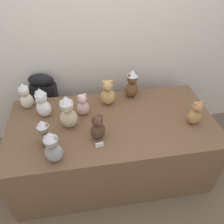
# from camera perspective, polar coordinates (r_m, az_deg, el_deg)

# --- Properties ---
(ground_plane) EXTENTS (10.00, 10.00, 0.00)m
(ground_plane) POSITION_cam_1_polar(r_m,az_deg,el_deg) (2.49, 0.96, -19.05)
(ground_plane) COLOR brown
(wall_back) EXTENTS (7.00, 0.08, 2.60)m
(wall_back) POSITION_cam_1_polar(r_m,az_deg,el_deg) (2.38, -2.96, 19.81)
(wall_back) COLOR silver
(wall_back) RESTS_ON ground_plane
(display_table) EXTENTS (1.99, 0.97, 0.74)m
(display_table) POSITION_cam_1_polar(r_m,az_deg,el_deg) (2.33, 0.00, -9.17)
(display_table) COLOR brown
(display_table) RESTS_ON ground_plane
(instrument_case) EXTENTS (0.29, 0.16, 0.97)m
(instrument_case) POSITION_cam_1_polar(r_m,az_deg,el_deg) (2.71, -16.73, 0.94)
(instrument_case) COLOR black
(instrument_case) RESTS_ON ground_plane
(teddy_bear_honey) EXTENTS (0.15, 0.13, 0.29)m
(teddy_bear_honey) POSITION_cam_1_polar(r_m,az_deg,el_deg) (2.18, -1.16, 5.01)
(teddy_bear_honey) COLOR tan
(teddy_bear_honey) RESTS_ON display_table
(teddy_bear_chestnut) EXTENTS (0.18, 0.17, 0.33)m
(teddy_bear_chestnut) POSITION_cam_1_polar(r_m,az_deg,el_deg) (2.28, 5.34, 7.45)
(teddy_bear_chestnut) COLOR brown
(teddy_bear_chestnut) RESTS_ON display_table
(teddy_bear_sand) EXTENTS (0.16, 0.14, 0.35)m
(teddy_bear_sand) POSITION_cam_1_polar(r_m,az_deg,el_deg) (1.94, -11.70, -0.09)
(teddy_bear_sand) COLOR #CCB78E
(teddy_bear_sand) RESTS_ON display_table
(teddy_bear_caramel) EXTENTS (0.14, 0.12, 0.25)m
(teddy_bear_caramel) POSITION_cam_1_polar(r_m,az_deg,el_deg) (2.11, 21.35, -0.35)
(teddy_bear_caramel) COLOR #B27A42
(teddy_bear_caramel) RESTS_ON display_table
(teddy_bear_cream) EXTENTS (0.17, 0.16, 0.29)m
(teddy_bear_cream) POSITION_cam_1_polar(r_m,az_deg,el_deg) (2.30, -22.12, 3.95)
(teddy_bear_cream) COLOR beige
(teddy_bear_cream) RESTS_ON display_table
(teddy_bear_blush) EXTENTS (0.15, 0.14, 0.24)m
(teddy_bear_blush) POSITION_cam_1_polar(r_m,az_deg,el_deg) (2.08, -7.82, 1.83)
(teddy_bear_blush) COLOR beige
(teddy_bear_blush) RESTS_ON display_table
(teddy_bear_snow) EXTENTS (0.19, 0.18, 0.32)m
(teddy_bear_snow) POSITION_cam_1_polar(r_m,az_deg,el_deg) (2.12, -18.09, 2.32)
(teddy_bear_snow) COLOR white
(teddy_bear_snow) RESTS_ON display_table
(teddy_bear_mocha) EXTENTS (0.14, 0.13, 0.28)m
(teddy_bear_mocha) POSITION_cam_1_polar(r_m,az_deg,el_deg) (1.84, -17.59, -5.53)
(teddy_bear_mocha) COLOR #7F6047
(teddy_bear_mocha) RESTS_ON display_table
(teddy_bear_cocoa) EXTENTS (0.17, 0.15, 0.26)m
(teddy_bear_cocoa) POSITION_cam_1_polar(r_m,az_deg,el_deg) (1.83, -3.82, -4.16)
(teddy_bear_cocoa) COLOR #4C3323
(teddy_bear_cocoa) RESTS_ON display_table
(teddy_bear_ash) EXTENTS (0.16, 0.15, 0.31)m
(teddy_bear_ash) POSITION_cam_1_polar(r_m,az_deg,el_deg) (1.70, -15.59, -9.06)
(teddy_bear_ash) COLOR gray
(teddy_bear_ash) RESTS_ON display_table
(name_card_front_left) EXTENTS (0.07, 0.02, 0.05)m
(name_card_front_left) POSITION_cam_1_polar(r_m,az_deg,el_deg) (1.82, -3.32, -8.74)
(name_card_front_left) COLOR white
(name_card_front_left) RESTS_ON display_table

